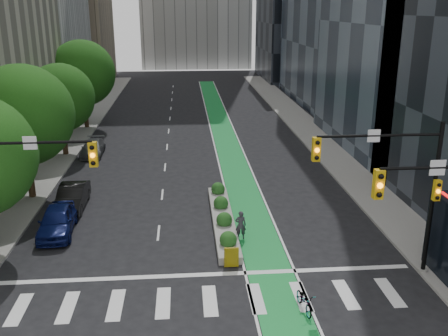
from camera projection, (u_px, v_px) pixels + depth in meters
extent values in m
plane|color=black|center=(209.00, 288.00, 22.42)|extent=(160.00, 160.00, 0.00)
cube|color=gray|center=(64.00, 145.00, 45.18)|extent=(3.60, 90.00, 0.15)
cube|color=gray|center=(320.00, 140.00, 47.01)|extent=(3.60, 90.00, 0.15)
cube|color=#198E3B|center=(223.00, 130.00, 51.09)|extent=(2.20, 70.00, 0.01)
cube|color=tan|center=(61.00, 0.00, 79.43)|extent=(14.00, 16.00, 26.00)
cylinder|color=black|center=(28.00, 162.00, 32.16)|extent=(0.44, 0.44, 5.04)
sphere|color=#173F0D|center=(23.00, 115.00, 31.22)|extent=(6.40, 6.40, 6.40)
cylinder|color=black|center=(64.00, 130.00, 41.73)|extent=(0.44, 0.44, 4.48)
sphere|color=#173F0D|center=(60.00, 98.00, 40.89)|extent=(5.60, 5.60, 5.60)
cylinder|color=black|center=(85.00, 104.00, 51.11)|extent=(0.44, 0.44, 5.15)
sphere|color=#173F0D|center=(82.00, 73.00, 50.14)|extent=(6.60, 6.60, 6.60)
cylinder|color=black|center=(23.00, 143.00, 20.22)|extent=(5.50, 0.12, 0.12)
cube|color=gold|center=(93.00, 154.00, 20.60)|extent=(0.34, 0.28, 1.05)
sphere|color=orange|center=(92.00, 155.00, 20.45)|extent=(0.20, 0.20, 0.20)
cube|color=white|center=(30.00, 143.00, 20.21)|extent=(0.55, 0.04, 0.55)
cylinder|color=black|center=(432.00, 200.00, 22.53)|extent=(0.20, 0.20, 7.20)
cylinder|color=black|center=(380.00, 136.00, 21.38)|extent=(5.50, 0.12, 0.12)
cube|color=gold|center=(316.00, 149.00, 21.33)|extent=(0.34, 0.28, 1.05)
sphere|color=orange|center=(317.00, 150.00, 21.18)|extent=(0.20, 0.20, 0.20)
cube|color=gold|center=(437.00, 190.00, 22.12)|extent=(0.30, 0.24, 0.95)
cube|color=white|center=(374.00, 136.00, 21.33)|extent=(0.55, 0.04, 0.55)
cylinder|color=black|center=(443.00, 167.00, 17.15)|extent=(4.50, 0.12, 0.12)
cube|color=gold|center=(378.00, 184.00, 17.14)|extent=(0.34, 0.28, 1.05)
sphere|color=orange|center=(380.00, 186.00, 16.99)|extent=(0.20, 0.20, 0.20)
cube|color=white|center=(438.00, 168.00, 17.10)|extent=(0.55, 0.04, 0.55)
cube|color=gray|center=(223.00, 220.00, 29.09)|extent=(1.20, 10.00, 0.40)
cube|color=yellow|center=(231.00, 257.00, 24.05)|extent=(0.70, 0.12, 1.00)
sphere|color=#194C19|center=(228.00, 240.00, 25.63)|extent=(0.90, 0.90, 0.90)
sphere|color=#194C19|center=(224.00, 220.00, 28.00)|extent=(0.90, 0.90, 0.90)
sphere|color=#194C19|center=(221.00, 203.00, 30.37)|extent=(0.90, 0.90, 0.90)
sphere|color=#194C19|center=(218.00, 189.00, 32.74)|extent=(0.90, 0.90, 0.90)
imported|color=gray|center=(304.00, 301.00, 20.69)|extent=(0.78, 1.74, 0.88)
imported|color=#322D36|center=(241.00, 225.00, 26.97)|extent=(0.62, 0.43, 1.62)
imported|color=#0C144A|center=(57.00, 221.00, 27.63)|extent=(2.11, 4.61, 1.53)
imported|color=black|center=(72.00, 197.00, 31.12)|extent=(1.60, 4.50, 1.48)
imported|color=#505255|center=(93.00, 148.00, 42.35)|extent=(1.82, 4.33, 1.25)
imported|color=gray|center=(445.00, 237.00, 25.11)|extent=(0.78, 0.92, 1.67)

